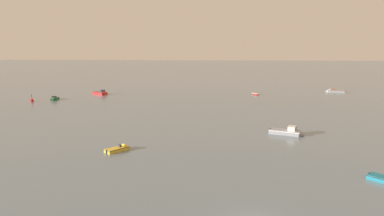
# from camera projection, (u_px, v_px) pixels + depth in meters

# --- Properties ---
(motorboat_moored_0) EXTENTS (6.23, 5.15, 2.32)m
(motorboat_moored_0) POSITION_uv_depth(u_px,v_px,m) (102.00, 94.00, 112.33)
(motorboat_moored_0) COLOR red
(motorboat_moored_0) RESTS_ON ground
(motorboat_moored_1) EXTENTS (2.41, 4.71, 1.71)m
(motorboat_moored_1) POSITION_uv_depth(u_px,v_px,m) (54.00, 99.00, 100.76)
(motorboat_moored_1) COLOR #23602D
(motorboat_moored_1) RESTS_ON ground
(motorboat_moored_2) EXTENTS (6.46, 4.21, 2.32)m
(motorboat_moored_2) POSITION_uv_depth(u_px,v_px,m) (290.00, 133.00, 60.40)
(motorboat_moored_2) COLOR gray
(motorboat_moored_2) RESTS_ON ground
(motorboat_moored_3) EXTENTS (6.58, 3.49, 2.15)m
(motorboat_moored_3) POSITION_uv_depth(u_px,v_px,m) (333.00, 91.00, 118.24)
(motorboat_moored_3) COLOR gray
(motorboat_moored_3) RESTS_ON ground
(rowboat_moored_2) EXTENTS (2.71, 3.62, 0.55)m
(rowboat_moored_2) POSITION_uv_depth(u_px,v_px,m) (255.00, 94.00, 112.67)
(rowboat_moored_2) COLOR red
(rowboat_moored_2) RESTS_ON ground
(motorboat_moored_5) EXTENTS (3.67, 4.09, 1.41)m
(motorboat_moored_5) POSITION_uv_depth(u_px,v_px,m) (120.00, 149.00, 51.30)
(motorboat_moored_5) COLOR gold
(motorboat_moored_5) RESTS_ON ground
(channel_buoy) EXTENTS (0.90, 0.90, 2.30)m
(channel_buoy) POSITION_uv_depth(u_px,v_px,m) (32.00, 100.00, 97.38)
(channel_buoy) COLOR red
(channel_buoy) RESTS_ON ground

